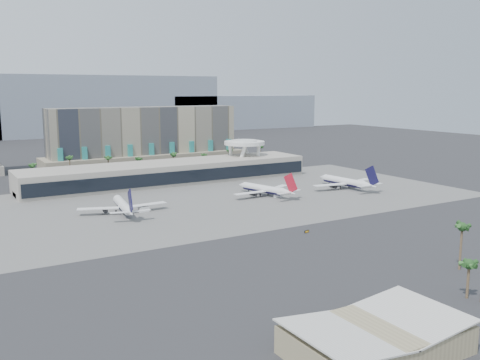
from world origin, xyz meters
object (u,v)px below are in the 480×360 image
airliner_centre (265,189)px  taxiway_sign (307,231)px  airliner_left (123,205)px  service_vehicle_a (144,209)px  airliner_right (346,182)px  service_vehicle_b (277,196)px

airliner_centre → taxiway_sign: 72.77m
airliner_centre → taxiway_sign: airliner_centre is taller
airliner_left → service_vehicle_a: airliner_left is taller
airliner_centre → service_vehicle_a: bearing=167.8°
taxiway_sign → airliner_centre: bearing=60.6°
airliner_left → airliner_right: 124.98m
airliner_centre → airliner_left: bearing=166.0°
service_vehicle_b → taxiway_sign: size_ratio=1.72×
airliner_right → service_vehicle_b: 46.61m
service_vehicle_a → airliner_right: bearing=-11.2°
airliner_centre → taxiway_sign: size_ratio=17.23×
service_vehicle_b → service_vehicle_a: bearing=-161.4°
airliner_left → taxiway_sign: bearing=-45.1°
airliner_centre → airliner_right: size_ratio=0.90×
airliner_right → taxiway_sign: size_ratio=19.12×
airliner_left → taxiway_sign: airliner_left is taller
airliner_centre → airliner_right: airliner_right is taller
airliner_right → service_vehicle_a: size_ratio=9.26×
service_vehicle_a → taxiway_sign: (40.99, -65.26, -0.64)m
airliner_right → service_vehicle_b: bearing=177.0°
airliner_left → airliner_centre: 75.49m
airliner_centre → airliner_right: (49.40, -5.80, 0.31)m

